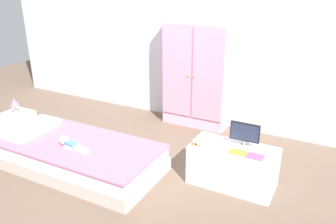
% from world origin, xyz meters
% --- Properties ---
extents(ground_plane, '(10.00, 10.00, 0.02)m').
position_xyz_m(ground_plane, '(0.00, 0.00, -0.01)').
color(ground_plane, brown).
extents(back_wall, '(6.40, 0.05, 2.70)m').
position_xyz_m(back_wall, '(0.00, 1.57, 1.35)').
color(back_wall, silver).
rests_on(back_wall, ground_plane).
extents(bed, '(1.75, 0.86, 0.29)m').
position_xyz_m(bed, '(-0.55, -0.23, 0.14)').
color(bed, beige).
rests_on(bed, ground_plane).
extents(pillow, '(0.32, 0.61, 0.06)m').
position_xyz_m(pillow, '(-1.23, -0.23, 0.32)').
color(pillow, silver).
rests_on(pillow, bed).
extents(doll, '(0.39, 0.15, 0.10)m').
position_xyz_m(doll, '(-0.60, -0.32, 0.33)').
color(doll, '#4C84C6').
rests_on(doll, bed).
extents(nightstand, '(0.33, 0.33, 0.36)m').
position_xyz_m(nightstand, '(-1.69, -0.05, 0.18)').
color(nightstand, white).
rests_on(nightstand, ground_plane).
extents(table_lamp, '(0.11, 0.11, 0.18)m').
position_xyz_m(table_lamp, '(-1.69, -0.05, 0.48)').
color(table_lamp, '#B7B2AD').
rests_on(table_lamp, nightstand).
extents(wardrobe, '(0.87, 0.30, 1.46)m').
position_xyz_m(wardrobe, '(0.07, 1.39, 0.73)').
color(wardrobe, '#EFADCC').
rests_on(wardrobe, ground_plane).
extents(tv_stand, '(0.82, 0.40, 0.40)m').
position_xyz_m(tv_stand, '(0.99, 0.23, 0.20)').
color(tv_stand, white).
rests_on(tv_stand, ground_plane).
extents(tv_monitor, '(0.28, 0.10, 0.24)m').
position_xyz_m(tv_monitor, '(1.06, 0.30, 0.54)').
color(tv_monitor, '#99999E').
rests_on(tv_monitor, tv_stand).
extents(rocking_horse_toy, '(0.09, 0.04, 0.11)m').
position_xyz_m(rocking_horse_toy, '(0.65, 0.10, 0.45)').
color(rocking_horse_toy, '#8E6642').
rests_on(rocking_horse_toy, tv_stand).
extents(book_orange, '(0.15, 0.10, 0.02)m').
position_xyz_m(book_orange, '(1.05, 0.14, 0.41)').
color(book_orange, orange).
rests_on(book_orange, tv_stand).
extents(book_purple, '(0.15, 0.11, 0.02)m').
position_xyz_m(book_purple, '(1.21, 0.14, 0.41)').
color(book_purple, '#8E51B2').
rests_on(book_purple, tv_stand).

